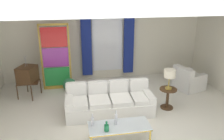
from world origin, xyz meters
TOP-DOWN VIEW (x-y plane):
  - ground_plane at (0.00, 0.00)m, footprint 16.00×16.00m
  - wall_rear at (0.00, 3.06)m, footprint 8.00×0.12m
  - curtained_window at (0.13, 2.89)m, footprint 2.00×0.17m
  - couch_white_long at (-0.24, 0.43)m, footprint 2.36×0.97m
  - coffee_table at (-0.24, -0.90)m, footprint 1.36×0.56m
  - bottle_blue_decanter at (-0.54, -1.05)m, footprint 0.10×0.10m
  - bottle_crystal_tall at (-0.81, -0.81)m, footprint 0.06×0.06m
  - bottle_amber_squat at (-0.29, -0.85)m, footprint 0.06×0.06m
  - vintage_tv at (-2.55, 1.81)m, footprint 0.69×0.73m
  - armchair_white at (2.63, 1.47)m, footprint 1.02×1.01m
  - stained_glass_divider at (-1.69, 2.27)m, footprint 0.95×0.05m
  - peacock_figurine at (-1.31, 1.92)m, footprint 0.44×0.60m
  - round_side_table at (1.43, 0.35)m, footprint 0.48×0.48m
  - table_lamp_brass at (1.43, 0.35)m, footprint 0.32×0.32m

SIDE VIEW (x-z plane):
  - ground_plane at x=0.00m, z-range 0.00..0.00m
  - peacock_figurine at x=-1.31m, z-range -0.03..0.47m
  - armchair_white at x=2.63m, z-range -0.11..0.69m
  - couch_white_long at x=-0.24m, z-range -0.12..0.74m
  - round_side_table at x=1.43m, z-range 0.06..0.65m
  - coffee_table at x=-0.24m, z-range 0.17..0.58m
  - bottle_blue_decanter at x=-0.54m, z-range 0.38..0.61m
  - bottle_crystal_tall at x=-0.81m, z-range 0.38..0.68m
  - bottle_amber_squat at x=-0.29m, z-range 0.38..0.72m
  - vintage_tv at x=-2.55m, z-range 0.06..1.40m
  - table_lamp_brass at x=1.43m, z-range 0.74..1.31m
  - stained_glass_divider at x=-1.69m, z-range -0.04..2.16m
  - wall_rear at x=0.00m, z-range 0.00..3.00m
  - curtained_window at x=0.13m, z-range 0.39..3.09m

